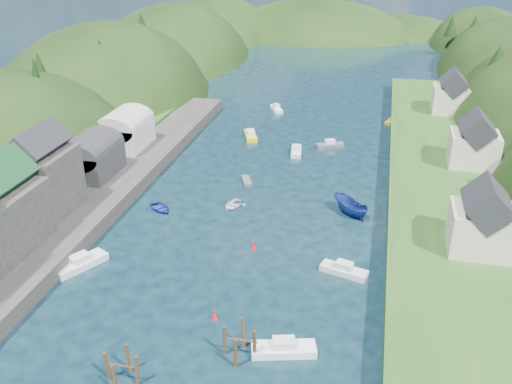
% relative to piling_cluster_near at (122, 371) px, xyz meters
% --- Properties ---
extents(ground, '(600.00, 600.00, 0.00)m').
position_rel_piling_cluster_near_xyz_m(ground, '(4.58, 53.47, -1.24)').
color(ground, black).
rests_on(ground, ground).
extents(hillside_left, '(44.00, 245.56, 52.00)m').
position_rel_piling_cluster_near_xyz_m(hillside_left, '(-40.42, 78.47, -9.28)').
color(hillside_left, black).
rests_on(hillside_left, ground).
extents(far_hills, '(103.00, 68.00, 44.00)m').
position_rel_piling_cluster_near_xyz_m(far_hills, '(5.79, 177.47, -12.05)').
color(far_hills, black).
rests_on(far_hills, ground).
extents(hill_trees, '(91.80, 152.09, 12.41)m').
position_rel_piling_cluster_near_xyz_m(hill_trees, '(5.59, 67.92, 9.87)').
color(hill_trees, black).
rests_on(hill_trees, ground).
extents(quay_left, '(12.00, 110.00, 2.00)m').
position_rel_piling_cluster_near_xyz_m(quay_left, '(-19.42, 23.47, -0.24)').
color(quay_left, '#2D2B28').
rests_on(quay_left, ground).
extents(terrace_left_grass, '(12.00, 110.00, 2.50)m').
position_rel_piling_cluster_near_xyz_m(terrace_left_grass, '(-26.42, 23.47, 0.01)').
color(terrace_left_grass, '#234719').
rests_on(terrace_left_grass, ground).
extents(boat_sheds, '(7.00, 21.00, 7.50)m').
position_rel_piling_cluster_near_xyz_m(boat_sheds, '(-21.42, 42.47, 4.03)').
color(boat_sheds, '#2D2D30').
rests_on(boat_sheds, quay_left).
extents(terrace_right, '(16.00, 120.00, 2.40)m').
position_rel_piling_cluster_near_xyz_m(terrace_right, '(29.58, 43.47, -0.04)').
color(terrace_right, '#234719').
rests_on(terrace_right, ground).
extents(right_bank_cottages, '(9.00, 59.24, 8.41)m').
position_rel_piling_cluster_near_xyz_m(right_bank_cottages, '(32.58, 51.80, 4.60)').
color(right_bank_cottages, beige).
rests_on(right_bank_cottages, terrace_right).
extents(piling_cluster_near, '(3.20, 2.98, 3.63)m').
position_rel_piling_cluster_near_xyz_m(piling_cluster_near, '(0.00, 0.00, 0.00)').
color(piling_cluster_near, '#382314').
rests_on(piling_cluster_near, ground).
extents(piling_cluster_far, '(3.35, 3.11, 3.83)m').
position_rel_piling_cluster_near_xyz_m(piling_cluster_far, '(8.94, 5.24, 0.10)').
color(piling_cluster_far, '#382314').
rests_on(piling_cluster_far, ground).
extents(channel_buoy_near, '(0.70, 0.70, 1.10)m').
position_rel_piling_cluster_near_xyz_m(channel_buoy_near, '(5.17, 10.00, -0.77)').
color(channel_buoy_near, red).
rests_on(channel_buoy_near, ground).
extents(channel_buoy_far, '(0.70, 0.70, 1.10)m').
position_rel_piling_cluster_near_xyz_m(channel_buoy_far, '(5.99, 23.94, -0.77)').
color(channel_buoy_far, red).
rests_on(channel_buoy_far, ground).
extents(moored_boats, '(37.59, 93.29, 2.36)m').
position_rel_piling_cluster_near_xyz_m(moored_boats, '(3.94, 26.04, -0.59)').
color(moored_boats, gold).
rests_on(moored_boats, ground).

